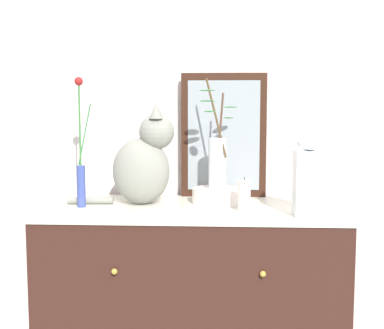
% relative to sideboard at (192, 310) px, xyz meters
% --- Properties ---
extents(wall_back, '(4.40, 0.08, 2.60)m').
position_rel_sideboard_xyz_m(wall_back, '(0.00, 0.35, 0.84)').
color(wall_back, silver).
rests_on(wall_back, ground_plane).
extents(sideboard, '(1.28, 0.57, 0.93)m').
position_rel_sideboard_xyz_m(sideboard, '(0.00, 0.00, 0.00)').
color(sideboard, '#371B15').
rests_on(sideboard, ground_plane).
extents(mirror_leaning, '(0.40, 0.03, 0.58)m').
position_rel_sideboard_xyz_m(mirror_leaning, '(0.14, 0.25, 0.75)').
color(mirror_leaning, black).
rests_on(mirror_leaning, sideboard).
extents(cat_sitting, '(0.47, 0.20, 0.44)m').
position_rel_sideboard_xyz_m(cat_sitting, '(-0.21, 0.04, 0.65)').
color(cat_sitting, gray).
rests_on(cat_sitting, sideboard).
extents(vase_slim_green, '(0.07, 0.04, 0.55)m').
position_rel_sideboard_xyz_m(vase_slim_green, '(-0.47, -0.04, 0.64)').
color(vase_slim_green, '#394893').
rests_on(vase_slim_green, sideboard).
extents(bowl_porcelain, '(0.22, 0.22, 0.07)m').
position_rel_sideboard_xyz_m(bowl_porcelain, '(0.11, 0.07, 0.50)').
color(bowl_porcelain, white).
rests_on(bowl_porcelain, sideboard).
extents(vase_glass_clear, '(0.18, 0.19, 0.48)m').
position_rel_sideboard_xyz_m(vase_glass_clear, '(0.11, 0.07, 0.66)').
color(vase_glass_clear, silver).
rests_on(vase_glass_clear, bowl_porcelain).
extents(jar_lidded_porcelain, '(0.11, 0.11, 0.34)m').
position_rel_sideboard_xyz_m(jar_lidded_porcelain, '(0.47, -0.18, 0.62)').
color(jar_lidded_porcelain, white).
rests_on(jar_lidded_porcelain, sideboard).
extents(candle_pillar, '(0.05, 0.05, 0.14)m').
position_rel_sideboard_xyz_m(candle_pillar, '(0.22, -0.11, 0.53)').
color(candle_pillar, silver).
rests_on(candle_pillar, sideboard).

